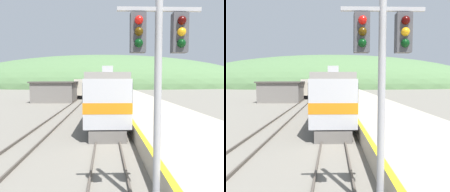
{
  "view_description": "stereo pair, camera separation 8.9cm",
  "coord_description": "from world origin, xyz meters",
  "views": [
    {
      "loc": [
        -0.11,
        0.28,
        3.83
      ],
      "look_at": [
        0.4,
        17.96,
        2.53
      ],
      "focal_mm": 35.0,
      "sensor_mm": 36.0,
      "label": 1
    },
    {
      "loc": [
        -0.02,
        0.28,
        3.83
      ],
      "look_at": [
        0.4,
        17.96,
        2.53
      ],
      "focal_mm": 35.0,
      "sensor_mm": 36.0,
      "label": 2
    }
  ],
  "objects": [
    {
      "name": "signal_mast_main",
      "position": [
        1.28,
        6.05,
        4.27
      ],
      "size": [
        2.2,
        0.42,
        6.57
      ],
      "color": "#9E9EA3",
      "rests_on": "ground"
    },
    {
      "name": "carriage_fourth",
      "position": [
        0.0,
        83.17,
        2.34
      ],
      "size": [
        2.97,
        19.15,
        4.3
      ],
      "color": "black",
      "rests_on": "ground"
    },
    {
      "name": "carriage_third",
      "position": [
        0.0,
        63.13,
        2.34
      ],
      "size": [
        2.97,
        19.15,
        4.3
      ],
      "color": "black",
      "rests_on": "ground"
    },
    {
      "name": "track_main",
      "position": [
        0.0,
        70.0,
        0.08
      ],
      "size": [
        1.52,
        180.0,
        0.16
      ],
      "color": "#4C443D",
      "rests_on": "ground"
    },
    {
      "name": "platform",
      "position": [
        4.85,
        50.0,
        0.49
      ],
      "size": [
        6.47,
        140.0,
        1.0
      ],
      "color": "#B2A893",
      "rests_on": "ground"
    },
    {
      "name": "siding_train",
      "position": [
        -4.8,
        57.21,
        2.05
      ],
      "size": [
        2.9,
        28.9,
        3.97
      ],
      "color": "black",
      "rests_on": "ground"
    },
    {
      "name": "distant_hills",
      "position": [
        0.0,
        122.61,
        0.0
      ],
      "size": [
        169.93,
        76.47,
        34.59
      ],
      "color": "#517547",
      "rests_on": "ground"
    },
    {
      "name": "express_train_lead_car",
      "position": [
        0.0,
        22.62,
        2.35
      ],
      "size": [
        2.98,
        19.58,
        4.66
      ],
      "color": "black",
      "rests_on": "ground"
    },
    {
      "name": "carriage_second",
      "position": [
        0.0,
        43.1,
        2.34
      ],
      "size": [
        2.97,
        19.15,
        4.3
      ],
      "color": "black",
      "rests_on": "ground"
    },
    {
      "name": "station_shed",
      "position": [
        -9.07,
        39.25,
        1.8
      ],
      "size": [
        7.34,
        6.91,
        3.56
      ],
      "color": "slate",
      "rests_on": "ground"
    },
    {
      "name": "track_siding",
      "position": [
        -4.8,
        70.0,
        0.08
      ],
      "size": [
        1.52,
        180.0,
        0.16
      ],
      "color": "#4C443D",
      "rests_on": "ground"
    }
  ]
}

